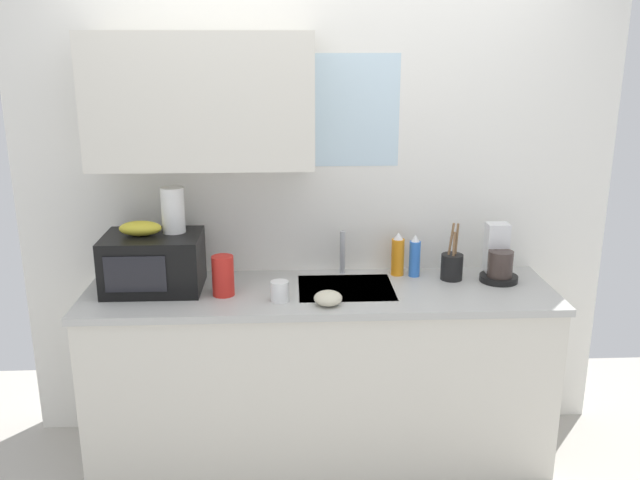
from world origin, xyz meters
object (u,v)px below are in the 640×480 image
object	(u,v)px
banana_bunch	(140,228)
paper_towel_roll	(173,210)
coffee_maker	(498,259)
mug_white	(280,291)
utensil_crock	(452,266)
small_bowl	(328,298)
dish_soap_bottle_blue	(415,257)
cereal_canister	(223,276)
dish_soap_bottle_orange	(398,255)
microwave	(153,262)

from	to	relation	value
banana_bunch	paper_towel_roll	size ratio (longest dim) A/B	0.91
coffee_maker	paper_towel_roll	bearing A→B (deg)	-179.70
coffee_maker	mug_white	bearing A→B (deg)	-167.19
utensil_crock	small_bowl	xyz separation A→B (m)	(-0.64, -0.32, -0.04)
utensil_crock	dish_soap_bottle_blue	bearing A→B (deg)	162.26
coffee_maker	dish_soap_bottle_blue	distance (m)	0.41
cereal_canister	utensil_crock	size ratio (longest dim) A/B	0.65
dish_soap_bottle_orange	dish_soap_bottle_blue	size ratio (longest dim) A/B	1.02
coffee_maker	dish_soap_bottle_orange	xyz separation A→B (m)	(-0.49, 0.09, 0.00)
microwave	utensil_crock	world-z (taller)	utensil_crock
microwave	small_bowl	bearing A→B (deg)	-16.73
paper_towel_roll	banana_bunch	bearing A→B (deg)	-161.57
banana_bunch	mug_white	distance (m)	0.73
dish_soap_bottle_orange	mug_white	distance (m)	0.69
dish_soap_bottle_blue	coffee_maker	bearing A→B (deg)	-9.55
banana_bunch	coffee_maker	distance (m)	1.76
coffee_maker	cereal_canister	size ratio (longest dim) A/B	1.46
paper_towel_roll	utensil_crock	xyz separation A→B (m)	(1.37, 0.02, -0.31)
coffee_maker	dish_soap_bottle_orange	distance (m)	0.50
banana_bunch	utensil_crock	xyz separation A→B (m)	(1.52, 0.07, -0.23)
banana_bunch	mug_white	world-z (taller)	banana_bunch
banana_bunch	dish_soap_bottle_orange	xyz separation A→B (m)	(1.26, 0.15, -0.20)
banana_bunch	coffee_maker	bearing A→B (deg)	1.91
dish_soap_bottle_orange	cereal_canister	xyz separation A→B (m)	(-0.87, -0.25, -0.01)
banana_bunch	paper_towel_roll	distance (m)	0.18
coffee_maker	utensil_crock	world-z (taller)	utensil_crock
microwave	coffee_maker	distance (m)	1.70
dish_soap_bottle_blue	cereal_canister	distance (m)	0.98
coffee_maker	cereal_canister	world-z (taller)	coffee_maker
mug_white	utensil_crock	distance (m)	0.90
dish_soap_bottle_orange	dish_soap_bottle_blue	xyz separation A→B (m)	(0.08, -0.03, -0.00)
microwave	cereal_canister	bearing A→B (deg)	-16.13
dish_soap_bottle_orange	utensil_crock	distance (m)	0.28
dish_soap_bottle_orange	microwave	bearing A→B (deg)	-172.74
microwave	mug_white	world-z (taller)	microwave
banana_bunch	coffee_maker	world-z (taller)	banana_bunch
dish_soap_bottle_blue	mug_white	distance (m)	0.75
paper_towel_roll	cereal_canister	distance (m)	0.40
cereal_canister	coffee_maker	bearing A→B (deg)	6.65
banana_bunch	cereal_canister	xyz separation A→B (m)	(0.39, -0.10, -0.21)
dish_soap_bottle_blue	mug_white	world-z (taller)	dish_soap_bottle_blue
microwave	dish_soap_bottle_orange	world-z (taller)	microwave
dish_soap_bottle_blue	microwave	bearing A→B (deg)	-174.30
microwave	dish_soap_bottle_blue	xyz separation A→B (m)	(1.29, 0.13, -0.03)
mug_white	dish_soap_bottle_blue	bearing A→B (deg)	24.92
coffee_maker	dish_soap_bottle_blue	xyz separation A→B (m)	(-0.41, 0.07, -0.00)
microwave	coffee_maker	xyz separation A→B (m)	(1.70, 0.06, -0.03)
cereal_canister	mug_white	world-z (taller)	cereal_canister
paper_towel_roll	dish_soap_bottle_blue	world-z (taller)	paper_towel_roll
microwave	paper_towel_roll	xyz separation A→B (m)	(0.10, 0.05, 0.24)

